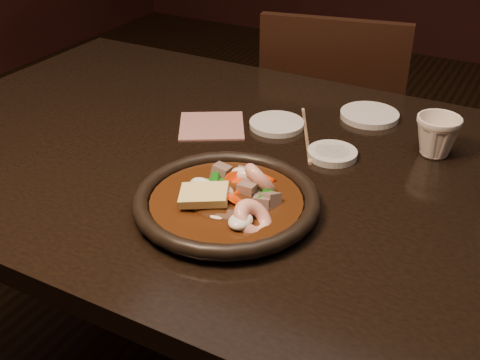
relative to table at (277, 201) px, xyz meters
The scene contains 10 objects.
table is the anchor object (origin of this frame).
chair 0.72m from the table, 101.21° to the left, with size 0.49×0.49×0.87m.
plate 0.19m from the table, 93.99° to the right, with size 0.31×0.31×0.03m.
stirfry 0.19m from the table, 91.73° to the right, with size 0.18×0.20×0.07m.
soy_dish 0.14m from the table, 48.76° to the left, with size 0.09×0.09×0.01m, color silver.
saucer_left 0.19m from the table, 116.40° to the left, with size 0.11×0.11×0.01m, color silver.
saucer_right 0.31m from the table, 74.44° to the left, with size 0.13×0.13×0.01m, color silver.
tea_cup 0.33m from the table, 37.72° to the left, with size 0.08×0.08×0.08m, color silver.
chopsticks 0.16m from the table, 91.93° to the left, with size 0.12×0.22×0.01m.
napkin 0.23m from the table, 155.71° to the left, with size 0.13×0.13×0.00m, color #9F6862.
Camera 1 is at (0.40, -0.88, 1.30)m, focal length 45.00 mm.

